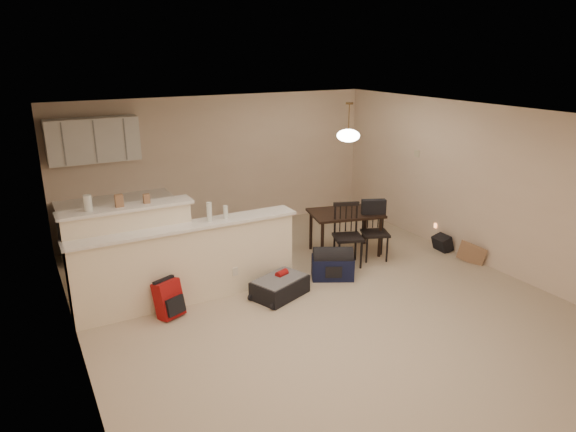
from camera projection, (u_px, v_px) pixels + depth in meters
room at (321, 215)px, 6.57m from camera, size 7.00×7.02×2.50m
breakfast_bar at (168, 260)px, 6.79m from camera, size 3.08×0.58×1.39m
upper_cabinets at (93, 140)px, 8.14m from camera, size 1.40×0.34×0.70m
kitchen_counter at (117, 227)px, 8.57m from camera, size 1.80×0.60×0.90m
thermostat at (417, 154)px, 9.15m from camera, size 0.02×0.12×0.12m
jar at (88, 203)px, 6.23m from camera, size 0.10×0.10×0.20m
cereal_box at (119, 201)px, 6.40m from camera, size 0.10×0.07×0.16m
small_box at (147, 199)px, 6.56m from camera, size 0.08×0.06×0.12m
bottle_a at (209, 212)px, 6.79m from camera, size 0.07×0.07×0.26m
bottle_b at (226, 212)px, 6.91m from camera, size 0.06×0.06×0.18m
dining_table at (345, 217)px, 8.47m from camera, size 1.30×1.02×0.72m
pendant_lamp at (348, 135)px, 8.05m from camera, size 0.36×0.36×0.62m
dining_chair_near at (348, 236)px, 8.02m from camera, size 0.55×0.54×0.99m
dining_chair_far at (375, 232)px, 8.28m from camera, size 0.53×0.52×0.94m
suitcase at (280, 287)px, 7.11m from camera, size 0.87×0.72×0.25m
red_backpack at (169, 299)px, 6.54m from camera, size 0.37×0.31×0.48m
navy_duffel at (333, 268)px, 7.65m from camera, size 0.70×0.58×0.34m
black_daypack at (443, 243)px, 8.72m from camera, size 0.23×0.31×0.26m
cardboard_sheet at (472, 254)px, 8.19m from camera, size 0.19×0.40×0.32m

